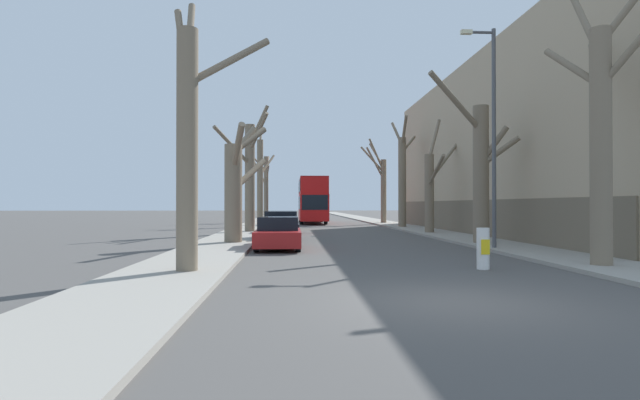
{
  "coord_description": "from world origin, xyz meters",
  "views": [
    {
      "loc": [
        -2.96,
        -9.08,
        1.8
      ],
      "look_at": [
        -0.48,
        34.26,
        2.22
      ],
      "focal_mm": 28.0,
      "sensor_mm": 36.0,
      "label": 1
    }
  ],
  "objects_px": {
    "traffic_bollard": "(483,249)",
    "parked_car_0": "(278,234)",
    "street_tree_right_0": "(601,125)",
    "street_tree_right_1": "(480,169)",
    "street_tree_left_1": "(236,186)",
    "parked_car_2": "(283,223)",
    "street_tree_right_2": "(431,187)",
    "parked_car_3": "(284,221)",
    "parked_car_1": "(281,226)",
    "street_tree_left_4": "(266,186)",
    "double_decker_bus": "(312,198)",
    "street_tree_left_3": "(260,179)",
    "street_tree_right_4": "(382,185)",
    "lamp_post": "(492,128)",
    "street_tree_left_2": "(250,173)",
    "street_tree_left_0": "(189,137)",
    "street_tree_right_3": "(402,177)"
  },
  "relations": [
    {
      "from": "street_tree_right_3",
      "to": "lamp_post",
      "type": "bearing_deg",
      "value": -92.06
    },
    {
      "from": "street_tree_left_2",
      "to": "lamp_post",
      "type": "relative_size",
      "value": 0.93
    },
    {
      "from": "street_tree_left_2",
      "to": "double_decker_bus",
      "type": "distance_m",
      "value": 17.81
    },
    {
      "from": "street_tree_left_4",
      "to": "double_decker_bus",
      "type": "relative_size",
      "value": 0.66
    },
    {
      "from": "street_tree_left_2",
      "to": "street_tree_left_0",
      "type": "bearing_deg",
      "value": -89.95
    },
    {
      "from": "traffic_bollard",
      "to": "parked_car_0",
      "type": "bearing_deg",
      "value": 131.44
    },
    {
      "from": "street_tree_right_4",
      "to": "double_decker_bus",
      "type": "xyz_separation_m",
      "value": [
        -6.5,
        2.27,
        -1.24
      ]
    },
    {
      "from": "street_tree_right_2",
      "to": "parked_car_0",
      "type": "height_order",
      "value": "street_tree_right_2"
    },
    {
      "from": "street_tree_left_4",
      "to": "traffic_bollard",
      "type": "relative_size",
      "value": 6.36
    },
    {
      "from": "street_tree_left_2",
      "to": "street_tree_left_4",
      "type": "bearing_deg",
      "value": 90.13
    },
    {
      "from": "street_tree_right_4",
      "to": "parked_car_2",
      "type": "relative_size",
      "value": 2.0
    },
    {
      "from": "street_tree_right_0",
      "to": "street_tree_left_4",
      "type": "bearing_deg",
      "value": 106.61
    },
    {
      "from": "street_tree_left_1",
      "to": "parked_car_3",
      "type": "bearing_deg",
      "value": 81.75
    },
    {
      "from": "double_decker_bus",
      "to": "parked_car_3",
      "type": "height_order",
      "value": "double_decker_bus"
    },
    {
      "from": "street_tree_right_0",
      "to": "parked_car_2",
      "type": "bearing_deg",
      "value": 118.1
    },
    {
      "from": "street_tree_left_0",
      "to": "street_tree_right_0",
      "type": "distance_m",
      "value": 11.44
    },
    {
      "from": "street_tree_left_4",
      "to": "street_tree_right_2",
      "type": "height_order",
      "value": "street_tree_left_4"
    },
    {
      "from": "street_tree_left_3",
      "to": "traffic_bollard",
      "type": "distance_m",
      "value": 29.83
    },
    {
      "from": "street_tree_left_1",
      "to": "parked_car_0",
      "type": "height_order",
      "value": "street_tree_left_1"
    },
    {
      "from": "street_tree_right_1",
      "to": "street_tree_right_2",
      "type": "height_order",
      "value": "street_tree_right_1"
    },
    {
      "from": "street_tree_left_0",
      "to": "street_tree_left_2",
      "type": "distance_m",
      "value": 18.79
    },
    {
      "from": "street_tree_right_3",
      "to": "parked_car_2",
      "type": "height_order",
      "value": "street_tree_right_3"
    },
    {
      "from": "parked_car_1",
      "to": "parked_car_3",
      "type": "height_order",
      "value": "parked_car_1"
    },
    {
      "from": "parked_car_0",
      "to": "parked_car_1",
      "type": "bearing_deg",
      "value": 90.0
    },
    {
      "from": "traffic_bollard",
      "to": "double_decker_bus",
      "type": "bearing_deg",
      "value": 95.39
    },
    {
      "from": "street_tree_left_4",
      "to": "lamp_post",
      "type": "xyz_separation_m",
      "value": [
        10.6,
        -32.87,
        1.06
      ]
    },
    {
      "from": "street_tree_left_2",
      "to": "traffic_bollard",
      "type": "bearing_deg",
      "value": -66.17
    },
    {
      "from": "parked_car_1",
      "to": "parked_car_3",
      "type": "bearing_deg",
      "value": 90.0
    },
    {
      "from": "street_tree_left_1",
      "to": "lamp_post",
      "type": "xyz_separation_m",
      "value": [
        10.42,
        -3.62,
        2.17
      ]
    },
    {
      "from": "street_tree_right_0",
      "to": "street_tree_right_1",
      "type": "height_order",
      "value": "street_tree_right_0"
    },
    {
      "from": "street_tree_left_2",
      "to": "street_tree_right_0",
      "type": "relative_size",
      "value": 0.89
    },
    {
      "from": "traffic_bollard",
      "to": "street_tree_right_2",
      "type": "bearing_deg",
      "value": 78.99
    },
    {
      "from": "street_tree_left_4",
      "to": "parked_car_2",
      "type": "bearing_deg",
      "value": -84.12
    },
    {
      "from": "double_decker_bus",
      "to": "parked_car_2",
      "type": "xyz_separation_m",
      "value": [
        -2.57,
        -17.9,
        -1.79
      ]
    },
    {
      "from": "street_tree_right_1",
      "to": "parked_car_3",
      "type": "height_order",
      "value": "street_tree_right_1"
    },
    {
      "from": "traffic_bollard",
      "to": "street_tree_left_1",
      "type": "bearing_deg",
      "value": 130.73
    },
    {
      "from": "street_tree_right_0",
      "to": "lamp_post",
      "type": "height_order",
      "value": "street_tree_right_0"
    },
    {
      "from": "street_tree_left_3",
      "to": "street_tree_right_4",
      "type": "distance_m",
      "value": 12.05
    },
    {
      "from": "parked_car_1",
      "to": "traffic_bollard",
      "type": "xyz_separation_m",
      "value": [
        5.9,
        -12.05,
        -0.11
      ]
    },
    {
      "from": "street_tree_left_2",
      "to": "double_decker_bus",
      "type": "xyz_separation_m",
      "value": [
        4.69,
        17.12,
        -1.38
      ]
    },
    {
      "from": "street_tree_left_2",
      "to": "street_tree_right_1",
      "type": "xyz_separation_m",
      "value": [
        11.06,
        -10.1,
        -0.45
      ]
    },
    {
      "from": "street_tree_right_1",
      "to": "street_tree_left_4",
      "type": "bearing_deg",
      "value": 110.1
    },
    {
      "from": "street_tree_left_1",
      "to": "street_tree_left_3",
      "type": "distance_m",
      "value": 19.42
    },
    {
      "from": "parked_car_1",
      "to": "parked_car_2",
      "type": "xyz_separation_m",
      "value": [
        -0.0,
        5.33,
        -0.02
      ]
    },
    {
      "from": "street_tree_right_0",
      "to": "street_tree_right_2",
      "type": "xyz_separation_m",
      "value": [
        -0.19,
        16.63,
        -1.17
      ]
    },
    {
      "from": "street_tree_right_0",
      "to": "traffic_bollard",
      "type": "relative_size",
      "value": 7.89
    },
    {
      "from": "double_decker_bus",
      "to": "lamp_post",
      "type": "relative_size",
      "value": 1.28
    },
    {
      "from": "street_tree_right_3",
      "to": "lamp_post",
      "type": "height_order",
      "value": "lamp_post"
    },
    {
      "from": "parked_car_0",
      "to": "parked_car_1",
      "type": "relative_size",
      "value": 0.97
    },
    {
      "from": "street_tree_right_4",
      "to": "parked_car_0",
      "type": "bearing_deg",
      "value": -109.0
    }
  ]
}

